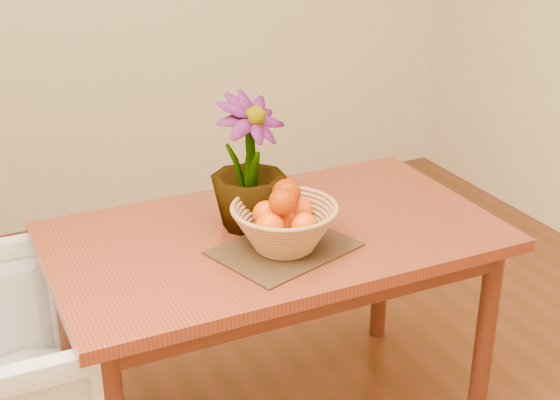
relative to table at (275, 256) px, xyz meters
name	(u,v)px	position (x,y,z in m)	size (l,w,h in m)	color
table	(275,256)	(0.00, 0.00, 0.00)	(1.40, 0.80, 0.75)	maroon
placemat	(284,249)	(-0.03, -0.13, 0.09)	(0.39, 0.30, 0.01)	#3E2816
wicker_basket	(284,228)	(-0.03, -0.13, 0.16)	(0.32, 0.32, 0.13)	#B3814A
orange_pile	(284,209)	(-0.03, -0.13, 0.22)	(0.21, 0.20, 0.15)	#EB5903
potted_plant	(248,163)	(-0.05, 0.07, 0.30)	(0.24, 0.24, 0.42)	#1E4814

